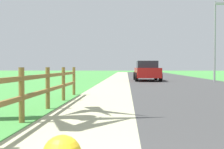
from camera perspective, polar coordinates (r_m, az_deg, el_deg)
name	(u,v)px	position (r m, az deg, el deg)	size (l,w,h in m)	color
ground_plane	(129,79)	(25.57, 3.25, -0.94)	(120.00, 120.00, 0.00)	#428E3E
road_asphalt	(166,78)	(27.81, 10.45, -0.76)	(7.00, 66.00, 0.01)	#3C3C3C
curb_concrete	(97,78)	(27.71, -3.00, -0.74)	(6.00, 66.00, 0.01)	#B3B18B
grass_verge	(81,78)	(27.90, -6.06, -0.73)	(5.00, 66.00, 0.00)	#428E3E
rail_fence	(22,91)	(5.91, -17.20, -3.08)	(0.11, 11.37, 1.07)	brown
parked_suv_red	(147,71)	(23.16, 6.79, 0.73)	(2.04, 4.77, 1.55)	maroon
street_lamp	(216,34)	(22.73, 19.66, 7.49)	(1.17, 0.20, 5.81)	gray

